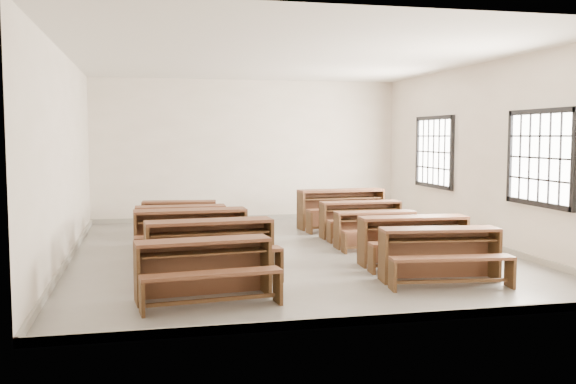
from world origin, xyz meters
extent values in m
plane|color=slate|center=(0.00, 0.00, 0.00)|extent=(8.50, 8.50, 0.00)
cube|color=silver|center=(0.00, 0.00, 3.18)|extent=(7.00, 8.50, 0.05)
cube|color=silver|center=(0.00, 4.22, 1.60)|extent=(7.00, 0.05, 3.20)
cube|color=silver|center=(0.00, -4.22, 1.60)|extent=(7.00, 0.05, 3.20)
cube|color=silver|center=(-3.48, 0.00, 1.60)|extent=(0.05, 8.50, 3.20)
cube|color=silver|center=(3.48, 0.00, 1.60)|extent=(0.05, 8.50, 3.20)
cube|color=gray|center=(0.00, 4.23, 0.05)|extent=(7.00, 0.04, 0.10)
cube|color=gray|center=(0.00, -4.23, 0.05)|extent=(7.00, 0.04, 0.10)
cube|color=gray|center=(-3.48, 0.00, 0.05)|extent=(0.04, 8.50, 0.10)
cube|color=gray|center=(3.48, 0.00, 0.05)|extent=(0.04, 8.50, 0.10)
cube|color=white|center=(3.47, -1.80, 1.60)|extent=(0.02, 1.50, 1.30)
cube|color=black|center=(3.45, -1.80, 2.29)|extent=(0.06, 1.62, 0.08)
cube|color=black|center=(3.45, -1.80, 0.91)|extent=(0.06, 1.62, 0.08)
cube|color=black|center=(3.45, -2.59, 1.60)|extent=(0.06, 0.08, 1.46)
cube|color=black|center=(3.45, -1.01, 1.60)|extent=(0.06, 0.08, 1.46)
cube|color=white|center=(3.47, 1.80, 1.60)|extent=(0.02, 1.50, 1.30)
cube|color=black|center=(3.45, 1.80, 2.29)|extent=(0.06, 1.62, 0.08)
cube|color=black|center=(3.45, 1.80, 0.91)|extent=(0.06, 1.62, 0.08)
cube|color=black|center=(3.45, 1.01, 1.60)|extent=(0.06, 0.08, 1.46)
cube|color=black|center=(3.45, 2.59, 1.60)|extent=(0.06, 0.08, 1.46)
cube|color=brown|center=(-1.65, -2.80, 0.69)|extent=(1.62, 0.57, 0.04)
cube|color=brown|center=(-1.67, -2.63, 0.34)|extent=(1.58, 0.22, 0.67)
cube|color=#462E18|center=(-2.42, -2.89, 0.34)|extent=(0.08, 0.40, 0.67)
cube|color=#462E18|center=(-0.89, -2.72, 0.34)|extent=(0.08, 0.40, 0.67)
cube|color=#462E18|center=(-1.65, -2.82, 0.55)|extent=(1.49, 0.46, 0.02)
cube|color=brown|center=(-1.60, -3.29, 0.40)|extent=(1.60, 0.45, 0.04)
cube|color=#462E18|center=(-2.36, -3.37, 0.19)|extent=(0.07, 0.28, 0.38)
cube|color=#462E18|center=(-0.83, -3.20, 0.19)|extent=(0.07, 0.28, 0.38)
cube|color=#462E18|center=(-1.60, -3.29, 0.10)|extent=(1.46, 0.21, 0.04)
cube|color=brown|center=(-1.46, -1.59, 0.76)|extent=(1.76, 0.56, 0.04)
cube|color=brown|center=(-1.48, -1.40, 0.37)|extent=(1.73, 0.17, 0.74)
cube|color=#462E18|center=(-2.30, -1.66, 0.37)|extent=(0.08, 0.44, 0.74)
cube|color=#462E18|center=(-0.62, -1.53, 0.37)|extent=(0.08, 0.44, 0.74)
cube|color=#462E18|center=(-1.46, -1.61, 0.61)|extent=(1.62, 0.44, 0.02)
cube|color=brown|center=(-1.42, -2.12, 0.43)|extent=(1.75, 0.43, 0.04)
cube|color=#462E18|center=(-2.26, -2.19, 0.21)|extent=(0.07, 0.31, 0.41)
cube|color=#462E18|center=(-0.58, -2.06, 0.21)|extent=(0.07, 0.31, 0.41)
cube|color=#462E18|center=(-1.42, -2.12, 0.11)|extent=(1.60, 0.17, 0.04)
cube|color=brown|center=(-1.63, -0.28, 0.76)|extent=(1.75, 0.48, 0.04)
cube|color=brown|center=(-1.63, -0.08, 0.37)|extent=(1.74, 0.09, 0.74)
cube|color=#462E18|center=(-2.47, -0.30, 0.37)|extent=(0.06, 0.44, 0.74)
cube|color=#462E18|center=(-0.78, -0.25, 0.37)|extent=(0.06, 0.44, 0.74)
cube|color=#462E18|center=(-1.63, -0.30, 0.61)|extent=(1.62, 0.37, 0.02)
cube|color=brown|center=(-1.61, -0.81, 0.44)|extent=(1.75, 0.35, 0.04)
cube|color=#462E18|center=(-2.46, -0.83, 0.21)|extent=(0.05, 0.31, 0.41)
cube|color=#462E18|center=(-0.76, -0.78, 0.21)|extent=(0.05, 0.31, 0.41)
cube|color=#462E18|center=(-1.61, -0.81, 0.11)|extent=(1.61, 0.10, 0.04)
cube|color=brown|center=(-1.71, 1.02, 0.68)|extent=(1.57, 0.41, 0.04)
cube|color=brown|center=(-1.71, 1.20, 0.33)|extent=(1.56, 0.05, 0.66)
cube|color=#462E18|center=(-2.47, 1.03, 0.33)|extent=(0.04, 0.39, 0.66)
cube|color=#462E18|center=(-0.95, 1.01, 0.33)|extent=(0.04, 0.39, 0.66)
cube|color=#462E18|center=(-1.71, 1.00, 0.55)|extent=(1.45, 0.31, 0.02)
cube|color=brown|center=(-1.72, 0.54, 0.39)|extent=(1.57, 0.29, 0.04)
cube|color=#462E18|center=(-2.48, 0.55, 0.19)|extent=(0.04, 0.27, 0.37)
cube|color=#462E18|center=(-0.95, 0.53, 0.19)|extent=(0.04, 0.27, 0.37)
cube|color=#462E18|center=(-1.72, 0.54, 0.10)|extent=(1.45, 0.06, 0.04)
cube|color=brown|center=(-1.66, 2.43, 0.63)|extent=(1.47, 0.51, 0.04)
cube|color=brown|center=(-1.64, 2.59, 0.30)|extent=(1.43, 0.19, 0.61)
cube|color=#462E18|center=(-2.36, 2.50, 0.30)|extent=(0.07, 0.36, 0.61)
cube|color=#462E18|center=(-0.97, 2.35, 0.30)|extent=(0.07, 0.36, 0.61)
cube|color=#462E18|center=(-1.66, 2.41, 0.50)|extent=(1.35, 0.41, 0.02)
cube|color=brown|center=(-1.71, 1.99, 0.36)|extent=(1.45, 0.41, 0.04)
cube|color=#462E18|center=(-2.40, 2.07, 0.17)|extent=(0.06, 0.25, 0.34)
cube|color=#462E18|center=(-1.01, 1.91, 0.17)|extent=(0.06, 0.25, 0.34)
cube|color=#462E18|center=(-1.71, 1.99, 0.09)|extent=(1.32, 0.19, 0.04)
cube|color=brown|center=(1.50, -2.52, 0.69)|extent=(1.61, 0.57, 0.04)
cube|color=brown|center=(1.52, -2.35, 0.33)|extent=(1.57, 0.22, 0.67)
cube|color=#462E18|center=(0.74, -2.44, 0.33)|extent=(0.08, 0.40, 0.67)
cube|color=#462E18|center=(2.27, -2.61, 0.33)|extent=(0.08, 0.40, 0.67)
cube|color=#462E18|center=(1.50, -2.54, 0.55)|extent=(1.48, 0.46, 0.02)
cube|color=brown|center=(1.45, -3.00, 0.39)|extent=(1.60, 0.45, 0.04)
cube|color=#462E18|center=(0.69, -2.92, 0.19)|extent=(0.07, 0.28, 0.37)
cube|color=#462E18|center=(2.21, -3.09, 0.19)|extent=(0.07, 0.28, 0.37)
cube|color=#462E18|center=(1.45, -3.00, 0.10)|extent=(1.45, 0.21, 0.04)
cube|color=brown|center=(1.60, -1.45, 0.71)|extent=(1.64, 0.49, 0.04)
cube|color=brown|center=(1.61, -1.26, 0.34)|extent=(1.62, 0.13, 0.69)
cube|color=#462E18|center=(0.81, -1.40, 0.34)|extent=(0.06, 0.41, 0.69)
cube|color=#462E18|center=(2.39, -1.49, 0.34)|extent=(0.06, 0.41, 0.69)
cube|color=#462E18|center=(1.60, -1.47, 0.57)|extent=(1.51, 0.39, 0.02)
cube|color=brown|center=(1.57, -1.94, 0.40)|extent=(1.63, 0.37, 0.04)
cube|color=#462E18|center=(0.78, -1.90, 0.19)|extent=(0.06, 0.29, 0.38)
cube|color=#462E18|center=(2.36, -1.98, 0.19)|extent=(0.06, 0.29, 0.38)
cube|color=#462E18|center=(1.57, -1.94, 0.10)|extent=(1.50, 0.13, 0.04)
cube|color=brown|center=(1.56, 0.08, 0.61)|extent=(1.40, 0.37, 0.03)
cube|color=brown|center=(1.56, 0.24, 0.30)|extent=(1.40, 0.06, 0.59)
cube|color=#462E18|center=(0.88, 0.09, 0.30)|extent=(0.04, 0.35, 0.59)
cube|color=#462E18|center=(2.24, 0.07, 0.30)|extent=(0.04, 0.35, 0.59)
cube|color=#462E18|center=(1.56, 0.06, 0.49)|extent=(1.30, 0.28, 0.02)
cube|color=brown|center=(1.55, -0.35, 0.35)|extent=(1.40, 0.27, 0.03)
cube|color=#462E18|center=(0.87, -0.34, 0.17)|extent=(0.04, 0.24, 0.33)
cube|color=#462E18|center=(2.23, -0.36, 0.17)|extent=(0.04, 0.24, 0.33)
cube|color=#462E18|center=(1.55, -0.35, 0.09)|extent=(1.29, 0.06, 0.03)
cube|color=brown|center=(1.68, 1.20, 0.67)|extent=(1.53, 0.39, 0.04)
cube|color=brown|center=(1.68, 1.37, 0.33)|extent=(1.53, 0.04, 0.65)
cube|color=#462E18|center=(0.93, 1.20, 0.33)|extent=(0.04, 0.38, 0.65)
cube|color=#462E18|center=(2.42, 1.20, 0.33)|extent=(0.04, 0.38, 0.65)
cube|color=#462E18|center=(1.68, 1.18, 0.54)|extent=(1.42, 0.29, 0.02)
cube|color=brown|center=(1.68, 0.73, 0.38)|extent=(1.53, 0.27, 0.04)
cube|color=#462E18|center=(0.93, 0.73, 0.18)|extent=(0.04, 0.27, 0.36)
cube|color=#462E18|center=(2.42, 0.73, 0.18)|extent=(0.04, 0.27, 0.36)
cube|color=#462E18|center=(1.68, 0.73, 0.10)|extent=(1.42, 0.05, 0.04)
cube|color=brown|center=(1.68, 2.46, 0.79)|extent=(1.83, 0.57, 0.05)
cube|color=brown|center=(1.67, 2.66, 0.38)|extent=(1.81, 0.16, 0.77)
cube|color=#462E18|center=(0.80, 2.40, 0.38)|extent=(0.07, 0.45, 0.77)
cube|color=#462E18|center=(2.56, 2.51, 0.38)|extent=(0.07, 0.45, 0.77)
cube|color=#462E18|center=(1.69, 2.43, 0.63)|extent=(1.69, 0.45, 0.02)
cube|color=brown|center=(1.72, 1.90, 0.45)|extent=(1.82, 0.43, 0.05)
cube|color=#462E18|center=(0.84, 1.85, 0.21)|extent=(0.07, 0.32, 0.43)
cube|color=#462E18|center=(2.60, 1.96, 0.21)|extent=(0.07, 0.32, 0.43)
cube|color=#462E18|center=(1.72, 1.90, 0.11)|extent=(1.67, 0.17, 0.05)
camera|label=1|loc=(-2.30, -10.32, 1.92)|focal=40.00mm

